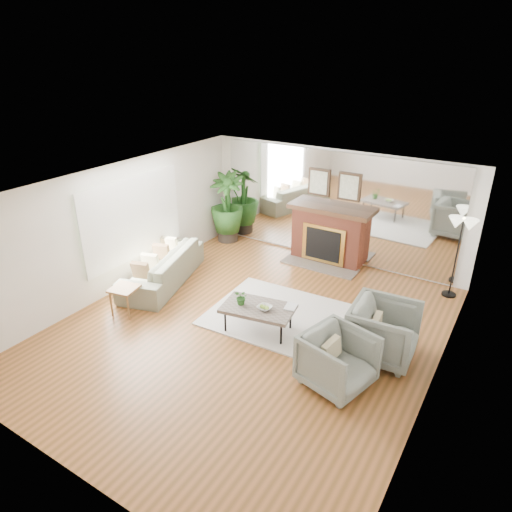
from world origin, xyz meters
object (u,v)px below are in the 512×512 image
Objects in this scene: sofa at (162,267)px; floor_lamp at (462,230)px; armchair_front at (338,360)px; side_table at (124,292)px; fireplace at (327,234)px; armchair_back at (384,331)px; potted_ficus at (227,205)px; coffee_table at (258,309)px.

floor_lamp is at bearing 99.39° from sofa.
armchair_front is 4.03m from side_table.
floor_lamp is (2.70, -0.16, 0.71)m from fireplace.
floor_lamp is (0.53, 2.60, 0.91)m from armchair_back.
fireplace reaches higher than side_table.
potted_ficus is (-0.41, 3.80, 0.49)m from side_table.
potted_ficus reaches higher than sofa.
armchair_back is 1.05m from armchair_front.
coffee_table is 0.56× the size of sofa.
coffee_table is at bearing -87.01° from fireplace.
fireplace is 1.19× the size of potted_ficus.
armchair_front is (4.28, -1.06, 0.08)m from sofa.
side_table is 0.31× the size of potted_ficus.
armchair_front is (1.67, -0.56, -0.02)m from coffee_table.
armchair_back is 1.10× the size of armchair_front.
coffee_table is at bearing 62.38° from sofa.
coffee_table is 2.67m from sofa.
armchair_front is at bearing -18.53° from coffee_table.
sofa is 2.33× the size of armchair_back.
sofa is 5.83m from floor_lamp.
coffee_table is at bearing -129.86° from floor_lamp.
armchair_front is 0.53× the size of potted_ficus.
sofa is at bearing 101.72° from side_table.
fireplace is 3.82× the size of side_table.
armchair_back is 5.45m from potted_ficus.
potted_ficus is at bearing 166.58° from sofa.
floor_lamp is at bearing 37.88° from side_table.
side_table is (-4.02, -0.21, 0.02)m from armchair_front.
floor_lamp reaches higher than coffee_table.
fireplace is 4.53m from side_table.
floor_lamp is (5.15, 2.53, 1.03)m from sofa.
coffee_table is 2.43× the size of side_table.
fireplace is 2.24× the size of armchair_front.
fireplace is at bearing 61.09° from side_table.
coffee_table is 0.75× the size of potted_ficus.
coffee_table is 2.05m from armchair_back.
side_table is 6.26m from floor_lamp.
armchair_back is at bearing 72.38° from sofa.
armchair_front is at bearing 157.29° from armchair_back.
armchair_front is at bearing -103.57° from floor_lamp.
sofa is at bearing 85.33° from armchair_back.
armchair_front is at bearing -39.02° from potted_ficus.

